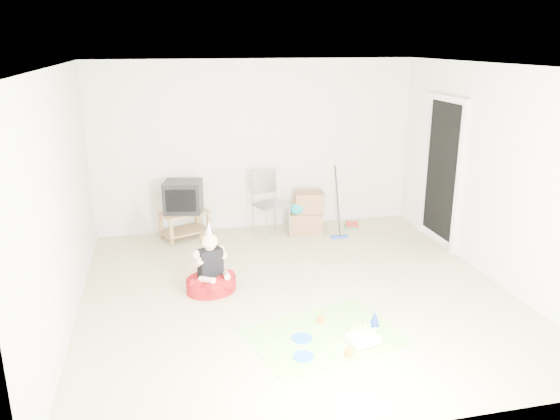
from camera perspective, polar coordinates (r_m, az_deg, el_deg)
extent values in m
plane|color=#C1B38A|center=(6.56, 1.64, -8.49)|extent=(5.00, 5.00, 0.00)
cube|color=black|center=(8.18, 16.65, 3.65)|extent=(0.02, 0.90, 2.05)
cube|color=olive|center=(8.24, -9.99, -0.26)|extent=(0.79, 0.66, 0.03)
cube|color=olive|center=(8.33, -9.89, -2.14)|extent=(0.79, 0.66, 0.03)
cube|color=olive|center=(8.02, -11.30, -2.30)|extent=(0.07, 0.07, 0.42)
cube|color=olive|center=(8.28, -7.46, -1.48)|extent=(0.07, 0.07, 0.42)
cube|color=olive|center=(8.33, -12.37, -1.61)|extent=(0.07, 0.07, 0.42)
cube|color=olive|center=(8.58, -8.63, -0.84)|extent=(0.07, 0.07, 0.42)
cube|color=black|center=(8.17, -10.08, 1.39)|extent=(0.62, 0.55, 0.46)
cube|color=gray|center=(8.21, -0.96, 0.53)|extent=(0.57, 0.56, 0.03)
cylinder|color=gray|center=(8.10, -2.20, 0.41)|extent=(0.02, 0.02, 1.00)
cylinder|color=gray|center=(8.31, 0.24, 0.86)|extent=(0.02, 0.02, 1.00)
cube|color=#8F6545|center=(8.45, 2.70, -1.29)|extent=(0.57, 0.47, 0.33)
cube|color=#8F6545|center=(8.38, 3.06, 0.84)|extent=(0.48, 0.41, 0.31)
ellipsoid|color=#0C8588|center=(8.25, 1.80, 0.10)|extent=(0.22, 0.15, 0.17)
cube|color=blue|center=(8.31, 6.27, -2.80)|extent=(0.26, 0.10, 0.03)
cylinder|color=black|center=(8.14, 6.39, 0.67)|extent=(0.03, 0.36, 1.03)
cube|color=#277643|center=(8.81, 7.52, -1.65)|extent=(0.29, 0.33, 0.03)
cube|color=#BC3728|center=(8.80, 7.53, -1.47)|extent=(0.26, 0.30, 0.03)
cylinder|color=maroon|center=(6.59, -7.20, -7.71)|extent=(0.78, 0.78, 0.17)
cube|color=black|center=(6.49, -7.29, -5.58)|extent=(0.31, 0.24, 0.37)
sphere|color=beige|center=(6.38, -7.38, -3.26)|extent=(0.25, 0.25, 0.19)
cone|color=silver|center=(6.33, -7.44, -1.81)|extent=(0.10, 0.10, 0.15)
cube|color=#F2327F|center=(5.67, 4.66, -12.94)|extent=(1.70, 1.40, 0.01)
cube|color=white|center=(5.57, 8.68, -13.22)|extent=(0.34, 0.29, 0.08)
cube|color=#3AA458|center=(5.59, 8.66, -13.51)|extent=(0.34, 0.29, 0.01)
cylinder|color=beige|center=(5.45, 8.07, -13.06)|extent=(0.01, 0.01, 0.06)
cylinder|color=beige|center=(5.48, 8.53, -12.93)|extent=(0.01, 0.01, 0.06)
cylinder|color=beige|center=(5.50, 8.99, -12.80)|extent=(0.01, 0.01, 0.06)
cylinder|color=beige|center=(5.53, 9.44, -12.67)|extent=(0.01, 0.01, 0.06)
cylinder|color=beige|center=(5.55, 9.89, -12.54)|extent=(0.01, 0.01, 0.06)
cylinder|color=beige|center=(5.52, 7.53, -12.63)|extent=(0.01, 0.01, 0.06)
cylinder|color=beige|center=(5.54, 7.98, -12.50)|extent=(0.01, 0.01, 0.06)
cylinder|color=beige|center=(5.57, 8.44, -12.38)|extent=(0.01, 0.01, 0.06)
cylinder|color=beige|center=(5.59, 8.89, -12.25)|extent=(0.01, 0.01, 0.06)
cylinder|color=beige|center=(5.62, 9.33, -12.13)|extent=(0.01, 0.01, 0.06)
cylinder|color=blue|center=(5.60, 2.33, -13.24)|extent=(0.30, 0.30, 0.01)
cylinder|color=blue|center=(5.32, 2.47, -15.04)|extent=(0.21, 0.21, 0.01)
cylinder|color=orange|center=(5.87, 4.33, -11.38)|extent=(0.10, 0.10, 0.08)
cylinder|color=orange|center=(5.34, 7.24, -14.56)|extent=(0.10, 0.10, 0.09)
cone|color=#1A3DBB|center=(5.88, 9.85, -11.08)|extent=(0.12, 0.12, 0.16)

